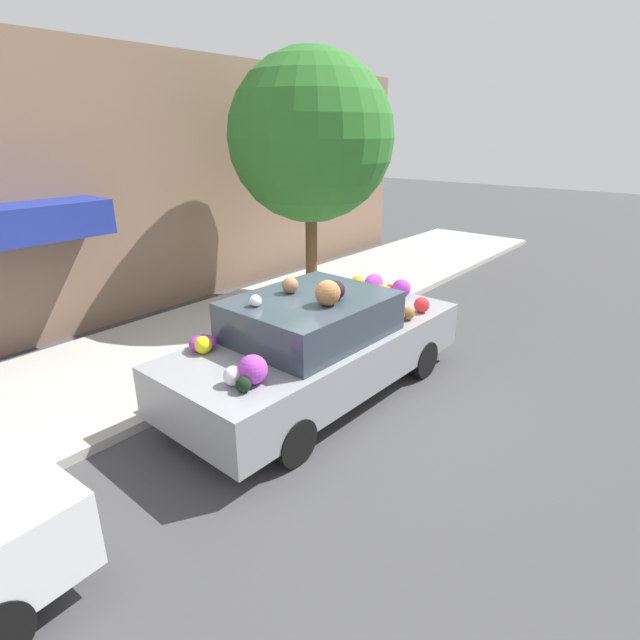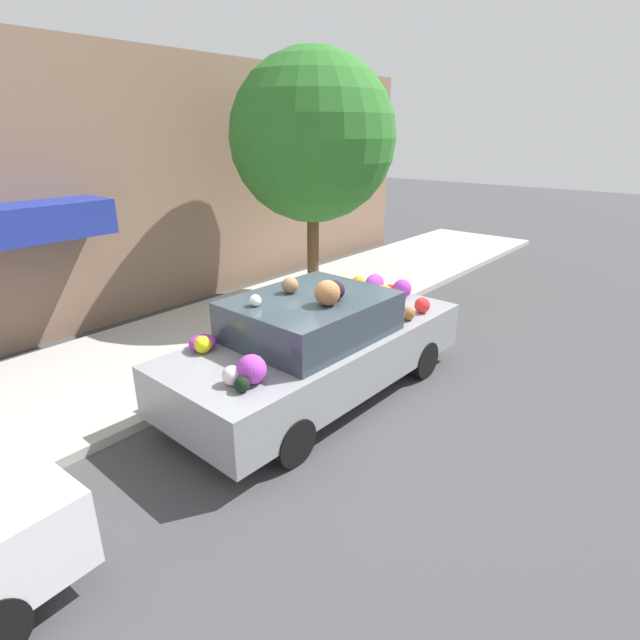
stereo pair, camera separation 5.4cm
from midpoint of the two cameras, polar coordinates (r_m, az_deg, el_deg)
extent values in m
plane|color=#424244|center=(7.18, -0.14, -8.30)|extent=(60.00, 60.00, 0.00)
cube|color=#B2ADA3|center=(8.94, -13.61, -2.35)|extent=(24.00, 3.20, 0.13)
cube|color=#846651|center=(10.22, -22.75, 13.55)|extent=(18.00, 0.30, 4.95)
cylinder|color=brown|center=(10.39, -1.14, 8.02)|extent=(0.24, 0.24, 2.13)
sphere|color=#2D7228|center=(10.13, -1.23, 20.11)|extent=(3.18, 3.18, 3.18)
cylinder|color=#B2B2B7|center=(7.65, -10.78, -3.44)|extent=(0.20, 0.20, 0.55)
sphere|color=#B2B2B7|center=(7.52, -10.95, -1.11)|extent=(0.18, 0.18, 0.18)
cube|color=gray|center=(6.91, -0.22, -3.80)|extent=(4.57, 1.94, 0.66)
cube|color=#333D47|center=(6.56, -1.27, 0.44)|extent=(2.07, 1.66, 0.53)
cylinder|color=black|center=(8.52, 1.72, -1.32)|extent=(0.57, 0.19, 0.57)
cylinder|color=black|center=(7.67, 11.51, -4.39)|extent=(0.57, 0.19, 0.57)
cylinder|color=black|center=(6.79, -13.57, -8.04)|extent=(0.57, 0.19, 0.57)
cylinder|color=black|center=(5.68, -3.22, -13.66)|extent=(0.57, 0.19, 0.57)
sphere|color=brown|center=(6.61, -3.67, 3.99)|extent=(0.30, 0.30, 0.22)
ellipsoid|color=orange|center=(8.35, 4.12, 4.07)|extent=(0.34, 0.34, 0.29)
sphere|color=black|center=(5.28, -9.03, -7.30)|extent=(0.19, 0.19, 0.17)
sphere|color=purple|center=(8.19, 9.07, 3.56)|extent=(0.38, 0.38, 0.31)
sphere|color=brown|center=(7.25, 9.81, 0.75)|extent=(0.26, 0.26, 0.19)
ellipsoid|color=black|center=(6.37, 1.53, 3.46)|extent=(0.37, 0.39, 0.24)
sphere|color=green|center=(7.88, 3.66, 3.13)|extent=(0.37, 0.37, 0.31)
ellipsoid|color=red|center=(8.25, 7.78, 3.38)|extent=(0.21, 0.21, 0.20)
sphere|color=yellow|center=(6.24, -13.47, -2.79)|extent=(0.26, 0.26, 0.22)
sphere|color=#AF3CBF|center=(5.40, -7.99, -5.63)|extent=(0.33, 0.33, 0.32)
sphere|color=#976136|center=(6.11, 0.64, 3.11)|extent=(0.45, 0.45, 0.32)
sphere|color=pink|center=(7.13, 8.56, 0.58)|extent=(0.31, 0.31, 0.22)
ellipsoid|color=purple|center=(6.33, -13.49, -2.57)|extent=(0.38, 0.35, 0.19)
sphere|color=red|center=(7.50, 8.12, 1.73)|extent=(0.30, 0.30, 0.24)
sphere|color=pink|center=(6.15, 0.53, 2.84)|extent=(0.34, 0.34, 0.24)
ellipsoid|color=purple|center=(8.28, 5.94, 4.07)|extent=(0.41, 0.29, 0.35)
ellipsoid|color=yellow|center=(8.03, 4.31, 3.04)|extent=(0.18, 0.29, 0.21)
sphere|color=#FEA419|center=(7.82, 0.91, 2.68)|extent=(0.31, 0.31, 0.23)
sphere|color=red|center=(7.58, 11.34, 1.70)|extent=(0.27, 0.27, 0.23)
sphere|color=white|center=(6.16, -7.62, 2.21)|extent=(0.21, 0.21, 0.15)
ellipsoid|color=orange|center=(8.19, 7.03, 3.27)|extent=(0.46, 0.43, 0.20)
sphere|color=white|center=(5.42, -10.18, -6.30)|extent=(0.30, 0.30, 0.22)
camera|label=1|loc=(0.03, -90.23, -0.09)|focal=28.00mm
camera|label=2|loc=(0.03, 89.77, 0.09)|focal=28.00mm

